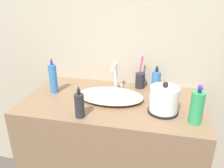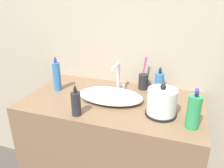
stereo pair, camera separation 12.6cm
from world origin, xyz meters
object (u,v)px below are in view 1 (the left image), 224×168
(toothbrush_cup, at_px, (140,80))
(mouthwash_bottle, at_px, (156,80))
(shampoo_bottle, at_px, (53,78))
(hand_cream_bottle, at_px, (79,105))
(faucet, at_px, (116,75))
(lotion_bottle, at_px, (197,107))
(electric_kettle, at_px, (164,101))

(toothbrush_cup, height_order, mouthwash_bottle, toothbrush_cup)
(toothbrush_cup, relative_size, shampoo_bottle, 0.94)
(shampoo_bottle, xyz_separation_m, mouthwash_bottle, (0.63, 0.19, -0.03))
(shampoo_bottle, height_order, hand_cream_bottle, shampoo_bottle)
(faucet, bearing_deg, lotion_bottle, -32.68)
(electric_kettle, bearing_deg, toothbrush_cup, 116.93)
(faucet, distance_m, mouthwash_bottle, 0.26)
(hand_cream_bottle, bearing_deg, toothbrush_cup, 60.07)
(faucet, height_order, hand_cream_bottle, faucet)
(shampoo_bottle, distance_m, mouthwash_bottle, 0.66)
(toothbrush_cup, xyz_separation_m, lotion_bottle, (0.31, -0.37, 0.03))
(faucet, relative_size, lotion_bottle, 0.95)
(toothbrush_cup, height_order, shampoo_bottle, shampoo_bottle)
(faucet, relative_size, hand_cream_bottle, 1.10)
(faucet, xyz_separation_m, lotion_bottle, (0.45, -0.29, -0.02))
(toothbrush_cup, distance_m, lotion_bottle, 0.49)
(shampoo_bottle, relative_size, hand_cream_bottle, 1.34)
(electric_kettle, relative_size, mouthwash_bottle, 1.03)
(toothbrush_cup, bearing_deg, lotion_bottle, -50.67)
(toothbrush_cup, height_order, hand_cream_bottle, toothbrush_cup)
(mouthwash_bottle, bearing_deg, hand_cream_bottle, -129.62)
(shampoo_bottle, distance_m, hand_cream_bottle, 0.37)
(faucet, relative_size, electric_kettle, 1.08)
(electric_kettle, relative_size, toothbrush_cup, 0.81)
(faucet, height_order, toothbrush_cup, toothbrush_cup)
(shampoo_bottle, height_order, mouthwash_bottle, shampoo_bottle)
(electric_kettle, bearing_deg, shampoo_bottle, 170.89)
(faucet, height_order, lotion_bottle, lotion_bottle)
(toothbrush_cup, relative_size, mouthwash_bottle, 1.28)
(mouthwash_bottle, bearing_deg, faucet, -163.60)
(toothbrush_cup, relative_size, hand_cream_bottle, 1.26)
(hand_cream_bottle, bearing_deg, electric_kettle, 18.97)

